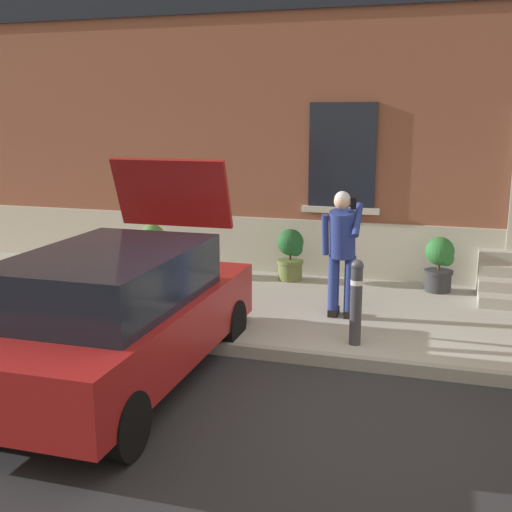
{
  "coord_description": "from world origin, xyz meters",
  "views": [
    {
      "loc": [
        0.99,
        -6.0,
        2.86
      ],
      "look_at": [
        -1.34,
        1.6,
        1.1
      ],
      "focal_mm": 45.1,
      "sensor_mm": 36.0,
      "label": 1
    }
  ],
  "objects_px": {
    "bollard_near_person": "(356,299)",
    "person_on_phone": "(342,246)",
    "hatchback_car_red": "(118,313)",
    "planter_charcoal": "(440,263)",
    "planter_cream": "(153,248)",
    "planter_olive": "(291,253)"
  },
  "relations": [
    {
      "from": "bollard_near_person",
      "to": "planter_olive",
      "type": "relative_size",
      "value": 1.22
    },
    {
      "from": "bollard_near_person",
      "to": "planter_charcoal",
      "type": "height_order",
      "value": "bollard_near_person"
    },
    {
      "from": "planter_cream",
      "to": "planter_olive",
      "type": "distance_m",
      "value": 2.4
    },
    {
      "from": "bollard_near_person",
      "to": "person_on_phone",
      "type": "bearing_deg",
      "value": 109.71
    },
    {
      "from": "person_on_phone",
      "to": "planter_charcoal",
      "type": "bearing_deg",
      "value": 72.69
    },
    {
      "from": "person_on_phone",
      "to": "hatchback_car_red",
      "type": "bearing_deg",
      "value": -110.88
    },
    {
      "from": "planter_cream",
      "to": "planter_olive",
      "type": "bearing_deg",
      "value": 6.03
    },
    {
      "from": "planter_olive",
      "to": "planter_charcoal",
      "type": "bearing_deg",
      "value": -0.23
    },
    {
      "from": "bollard_near_person",
      "to": "person_on_phone",
      "type": "height_order",
      "value": "person_on_phone"
    },
    {
      "from": "person_on_phone",
      "to": "bollard_near_person",
      "type": "bearing_deg",
      "value": -53.18
    },
    {
      "from": "planter_olive",
      "to": "planter_charcoal",
      "type": "distance_m",
      "value": 2.38
    },
    {
      "from": "hatchback_car_red",
      "to": "bollard_near_person",
      "type": "distance_m",
      "value": 2.78
    },
    {
      "from": "bollard_near_person",
      "to": "person_on_phone",
      "type": "xyz_separation_m",
      "value": [
        -0.34,
        0.95,
        0.43
      ]
    },
    {
      "from": "bollard_near_person",
      "to": "planter_cream",
      "type": "height_order",
      "value": "bollard_near_person"
    },
    {
      "from": "bollard_near_person",
      "to": "planter_charcoal",
      "type": "distance_m",
      "value": 2.9
    },
    {
      "from": "planter_cream",
      "to": "planter_charcoal",
      "type": "relative_size",
      "value": 1.0
    },
    {
      "from": "bollard_near_person",
      "to": "person_on_phone",
      "type": "relative_size",
      "value": 0.6
    },
    {
      "from": "planter_charcoal",
      "to": "planter_cream",
      "type": "bearing_deg",
      "value": -177.09
    },
    {
      "from": "person_on_phone",
      "to": "planter_olive",
      "type": "xyz_separation_m",
      "value": [
        -1.15,
        1.81,
        -0.54
      ]
    },
    {
      "from": "hatchback_car_red",
      "to": "planter_olive",
      "type": "bearing_deg",
      "value": 79.39
    },
    {
      "from": "bollard_near_person",
      "to": "planter_charcoal",
      "type": "bearing_deg",
      "value": 72.06
    },
    {
      "from": "hatchback_car_red",
      "to": "planter_cream",
      "type": "relative_size",
      "value": 4.75
    }
  ]
}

